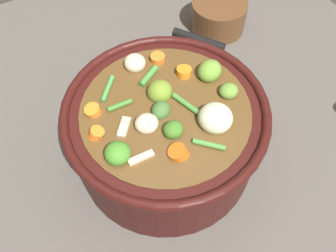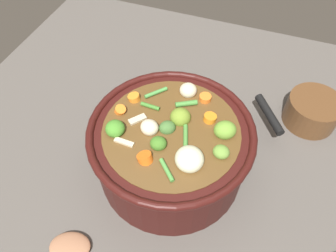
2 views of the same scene
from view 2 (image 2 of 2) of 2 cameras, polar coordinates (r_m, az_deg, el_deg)
name	(u,v)px [view 2 (image 2 of 2)]	position (r m, az deg, el deg)	size (l,w,h in m)	color
ground_plane	(171,167)	(0.67, 0.51, -7.41)	(1.10, 1.10, 0.00)	#514C47
cooking_pot	(171,148)	(0.61, 0.57, -4.00)	(0.31, 0.31, 0.16)	#38110F
small_saucepan	(311,111)	(0.79, 24.26, 2.47)	(0.19, 0.17, 0.07)	brown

